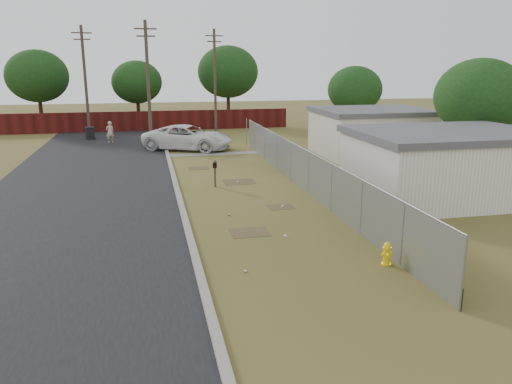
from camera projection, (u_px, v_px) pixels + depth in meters
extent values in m
plane|color=brown|center=(245.00, 197.00, 23.15)|extent=(120.00, 120.00, 0.00)
cube|color=black|center=(93.00, 169.00, 29.16)|extent=(9.00, 60.00, 0.02)
cube|color=gray|center=(170.00, 165.00, 30.08)|extent=(0.25, 60.00, 0.12)
cube|color=gray|center=(212.00, 154.00, 34.02)|extent=(6.20, 1.00, 0.03)
cylinder|color=gray|center=(463.00, 274.00, 12.19)|extent=(0.06, 0.06, 2.00)
cylinder|color=gray|center=(403.00, 235.00, 15.03)|extent=(0.06, 0.06, 2.00)
cylinder|color=gray|center=(362.00, 207.00, 17.87)|extent=(0.06, 0.06, 2.00)
cylinder|color=gray|center=(332.00, 188.00, 20.70)|extent=(0.06, 0.06, 2.00)
cylinder|color=gray|center=(309.00, 173.00, 23.54)|extent=(0.06, 0.06, 2.00)
cylinder|color=gray|center=(291.00, 161.00, 26.38)|extent=(0.06, 0.06, 2.00)
cylinder|color=gray|center=(277.00, 152.00, 29.22)|extent=(0.06, 0.06, 2.00)
cylinder|color=gray|center=(265.00, 144.00, 32.05)|extent=(0.06, 0.06, 2.00)
cylinder|color=gray|center=(255.00, 137.00, 34.89)|extent=(0.06, 0.06, 2.00)
cylinder|color=gray|center=(247.00, 132.00, 37.73)|extent=(0.06, 0.06, 2.00)
cylinder|color=gray|center=(303.00, 148.00, 24.24)|extent=(0.04, 26.00, 0.04)
cube|color=slate|center=(303.00, 169.00, 24.49)|extent=(0.01, 26.00, 2.00)
cube|color=black|center=(303.00, 182.00, 24.68)|extent=(0.03, 26.00, 0.60)
cube|color=#49100F|center=(127.00, 121.00, 45.33)|extent=(30.00, 0.12, 1.80)
cylinder|color=#453A2E|center=(148.00, 85.00, 36.33)|extent=(0.24, 0.24, 9.00)
cube|color=#453A2E|center=(145.00, 29.00, 35.35)|extent=(1.60, 0.10, 0.10)
cube|color=#453A2E|center=(146.00, 36.00, 35.48)|extent=(1.30, 0.10, 0.10)
cylinder|color=#453A2E|center=(86.00, 82.00, 40.97)|extent=(0.24, 0.24, 9.00)
cube|color=#453A2E|center=(81.00, 33.00, 39.99)|extent=(1.60, 0.10, 0.10)
cube|color=#453A2E|center=(82.00, 39.00, 40.12)|extent=(1.30, 0.10, 0.10)
cylinder|color=#453A2E|center=(215.00, 81.00, 45.14)|extent=(0.24, 0.24, 9.00)
cube|color=#453A2E|center=(214.00, 36.00, 44.17)|extent=(1.60, 0.10, 0.10)
cube|color=#453A2E|center=(214.00, 42.00, 44.29)|extent=(1.30, 0.10, 0.10)
cube|color=white|center=(446.00, 167.00, 22.77)|extent=(8.00, 6.00, 2.80)
cube|color=#4D4D52|center=(449.00, 134.00, 22.39)|extent=(8.32, 6.24, 0.30)
cube|color=white|center=(372.00, 134.00, 33.49)|extent=(7.00, 6.00, 2.80)
cube|color=#4D4D52|center=(373.00, 111.00, 33.10)|extent=(7.28, 6.24, 0.30)
cylinder|color=#362218|center=(41.00, 111.00, 47.26)|extent=(0.36, 0.36, 3.30)
ellipsoid|color=black|center=(37.00, 76.00, 46.46)|extent=(5.70, 5.70, 4.84)
cylinder|color=#362218|center=(138.00, 110.00, 50.13)|extent=(0.36, 0.36, 2.86)
ellipsoid|color=black|center=(137.00, 82.00, 49.43)|extent=(4.94, 4.94, 4.20)
cylinder|color=#362218|center=(228.00, 106.00, 50.97)|extent=(0.36, 0.36, 3.52)
ellipsoid|color=black|center=(228.00, 72.00, 50.11)|extent=(6.08, 6.08, 5.17)
cylinder|color=#362218|center=(353.00, 120.00, 42.54)|extent=(0.36, 0.36, 2.64)
ellipsoid|color=black|center=(355.00, 89.00, 41.90)|extent=(4.56, 4.56, 3.88)
cylinder|color=#362218|center=(474.00, 146.00, 28.53)|extent=(0.36, 0.36, 2.86)
ellipsoid|color=black|center=(480.00, 96.00, 27.84)|extent=(4.94, 4.94, 4.20)
cylinder|color=yellow|center=(386.00, 264.00, 15.34)|extent=(0.30, 0.30, 0.05)
cylinder|color=yellow|center=(387.00, 256.00, 15.27)|extent=(0.21, 0.21, 0.52)
cylinder|color=yellow|center=(387.00, 248.00, 15.20)|extent=(0.28, 0.28, 0.04)
sphere|color=yellow|center=(387.00, 246.00, 15.19)|extent=(0.21, 0.21, 0.20)
cylinder|color=yellow|center=(388.00, 242.00, 15.16)|extent=(0.04, 0.04, 0.05)
cylinder|color=yellow|center=(383.00, 254.00, 15.23)|extent=(0.09, 0.10, 0.10)
cylinder|color=yellow|center=(391.00, 253.00, 15.28)|extent=(0.09, 0.10, 0.10)
cylinder|color=yellow|center=(389.00, 255.00, 15.14)|extent=(0.12, 0.11, 0.12)
cube|color=brown|center=(215.00, 176.00, 24.92)|extent=(0.11, 0.11, 1.07)
cube|color=black|center=(215.00, 165.00, 24.78)|extent=(0.27, 0.54, 0.19)
cylinder|color=black|center=(215.00, 163.00, 24.76)|extent=(0.27, 0.54, 0.19)
cube|color=red|center=(215.00, 166.00, 24.51)|extent=(0.03, 0.05, 0.11)
imported|color=white|center=(188.00, 137.00, 35.65)|extent=(6.95, 5.41, 1.75)
imported|color=#CAB494|center=(110.00, 132.00, 38.63)|extent=(0.72, 0.59, 1.69)
cube|color=black|center=(90.00, 134.00, 40.60)|extent=(0.74, 0.74, 0.95)
cube|color=black|center=(90.00, 127.00, 40.47)|extent=(0.81, 0.81, 0.08)
cylinder|color=black|center=(95.00, 138.00, 40.58)|extent=(0.10, 0.20, 0.20)
cylinder|color=white|center=(286.00, 236.00, 17.79)|extent=(0.10, 0.12, 0.07)
cylinder|color=silver|center=(229.00, 215.00, 20.28)|extent=(0.12, 0.12, 0.07)
cylinder|color=white|center=(282.00, 206.00, 21.52)|extent=(0.12, 0.09, 0.07)
cylinder|color=silver|center=(246.00, 271.00, 14.75)|extent=(0.11, 0.12, 0.07)
cylinder|color=white|center=(238.00, 182.00, 25.94)|extent=(0.12, 0.12, 0.07)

